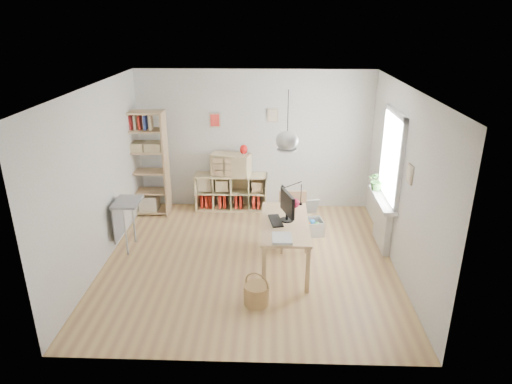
{
  "coord_description": "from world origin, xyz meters",
  "views": [
    {
      "loc": [
        0.33,
        -6.3,
        3.65
      ],
      "look_at": [
        0.1,
        0.3,
        1.05
      ],
      "focal_mm": 32.0,
      "sensor_mm": 36.0,
      "label": 1
    }
  ],
  "objects_px": {
    "storage_chest": "(308,223)",
    "tall_bookshelf": "(145,159)",
    "cube_shelf": "(230,194)",
    "monitor": "(287,205)",
    "drawer_chest": "(231,164)",
    "desk": "(285,228)",
    "chair": "(293,217)"
  },
  "relations": [
    {
      "from": "chair",
      "to": "cube_shelf",
      "type": "bearing_deg",
      "value": 123.63
    },
    {
      "from": "chair",
      "to": "drawer_chest",
      "type": "distance_m",
      "value": 1.95
    },
    {
      "from": "desk",
      "to": "tall_bookshelf",
      "type": "xyz_separation_m",
      "value": [
        -2.59,
        1.95,
        0.43
      ]
    },
    {
      "from": "desk",
      "to": "storage_chest",
      "type": "height_order",
      "value": "desk"
    },
    {
      "from": "tall_bookshelf",
      "to": "chair",
      "type": "height_order",
      "value": "tall_bookshelf"
    },
    {
      "from": "chair",
      "to": "monitor",
      "type": "bearing_deg",
      "value": -104.83
    },
    {
      "from": "storage_chest",
      "to": "tall_bookshelf",
      "type": "bearing_deg",
      "value": 155.27
    },
    {
      "from": "desk",
      "to": "tall_bookshelf",
      "type": "relative_size",
      "value": 0.75
    },
    {
      "from": "desk",
      "to": "cube_shelf",
      "type": "relative_size",
      "value": 1.07
    },
    {
      "from": "desk",
      "to": "chair",
      "type": "distance_m",
      "value": 0.69
    },
    {
      "from": "desk",
      "to": "drawer_chest",
      "type": "xyz_separation_m",
      "value": [
        -1.0,
        2.19,
        0.27
      ]
    },
    {
      "from": "monitor",
      "to": "drawer_chest",
      "type": "xyz_separation_m",
      "value": [
        -1.02,
        2.12,
        -0.07
      ]
    },
    {
      "from": "drawer_chest",
      "to": "desk",
      "type": "bearing_deg",
      "value": -52.27
    },
    {
      "from": "tall_bookshelf",
      "to": "drawer_chest",
      "type": "distance_m",
      "value": 1.62
    },
    {
      "from": "cube_shelf",
      "to": "monitor",
      "type": "bearing_deg",
      "value": -64.14
    },
    {
      "from": "tall_bookshelf",
      "to": "monitor",
      "type": "xyz_separation_m",
      "value": [
        2.61,
        -1.88,
        -0.09
      ]
    },
    {
      "from": "cube_shelf",
      "to": "drawer_chest",
      "type": "distance_m",
      "value": 0.63
    },
    {
      "from": "desk",
      "to": "cube_shelf",
      "type": "bearing_deg",
      "value": 114.61
    },
    {
      "from": "desk",
      "to": "storage_chest",
      "type": "relative_size",
      "value": 2.26
    },
    {
      "from": "chair",
      "to": "monitor",
      "type": "height_order",
      "value": "monitor"
    },
    {
      "from": "tall_bookshelf",
      "to": "storage_chest",
      "type": "height_order",
      "value": "tall_bookshelf"
    },
    {
      "from": "storage_chest",
      "to": "drawer_chest",
      "type": "bearing_deg",
      "value": 134.36
    },
    {
      "from": "monitor",
      "to": "tall_bookshelf",
      "type": "bearing_deg",
      "value": 126.47
    },
    {
      "from": "tall_bookshelf",
      "to": "storage_chest",
      "type": "bearing_deg",
      "value": -14.36
    },
    {
      "from": "tall_bookshelf",
      "to": "monitor",
      "type": "height_order",
      "value": "tall_bookshelf"
    },
    {
      "from": "tall_bookshelf",
      "to": "cube_shelf",
      "type": "bearing_deg",
      "value": 10.19
    },
    {
      "from": "desk",
      "to": "cube_shelf",
      "type": "distance_m",
      "value": 2.48
    },
    {
      "from": "monitor",
      "to": "storage_chest",
      "type": "bearing_deg",
      "value": 51.96
    },
    {
      "from": "tall_bookshelf",
      "to": "chair",
      "type": "bearing_deg",
      "value": -25.14
    },
    {
      "from": "desk",
      "to": "monitor",
      "type": "height_order",
      "value": "monitor"
    },
    {
      "from": "cube_shelf",
      "to": "chair",
      "type": "height_order",
      "value": "chair"
    },
    {
      "from": "chair",
      "to": "storage_chest",
      "type": "bearing_deg",
      "value": 57.41
    }
  ]
}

